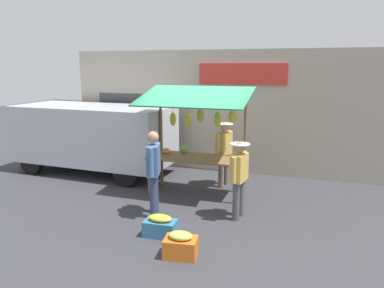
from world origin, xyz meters
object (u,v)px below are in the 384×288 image
(shopper_with_shopping_bag, at_px, (239,174))
(parked_van, at_px, (89,133))
(shopper_in_grey_tee, at_px, (154,167))
(produce_crate_near, at_px, (181,245))
(market_stall, at_px, (197,128))
(vendor_with_sunhat, at_px, (224,149))
(produce_crate_side, at_px, (160,226))

(shopper_with_shopping_bag, xyz_separation_m, parked_van, (4.70, -1.94, 0.23))
(shopper_in_grey_tee, xyz_separation_m, produce_crate_near, (-1.10, 1.42, -0.81))
(market_stall, xyz_separation_m, vendor_with_sunhat, (-0.49, -0.69, -0.60))
(vendor_with_sunhat, bearing_deg, produce_crate_near, 17.39)
(produce_crate_side, bearing_deg, shopper_in_grey_tee, -59.43)
(parked_van, relative_size, produce_crate_side, 7.55)
(produce_crate_side, bearing_deg, vendor_with_sunhat, -96.58)
(shopper_in_grey_tee, bearing_deg, produce_crate_side, -166.58)
(parked_van, bearing_deg, market_stall, 169.57)
(market_stall, relative_size, produce_crate_near, 4.44)
(market_stall, xyz_separation_m, shopper_in_grey_tee, (0.37, 1.60, -0.54))
(market_stall, xyz_separation_m, parked_van, (3.43, -0.75, -0.43))
(parked_van, xyz_separation_m, produce_crate_near, (-4.16, 3.77, -0.93))
(shopper_in_grey_tee, distance_m, produce_crate_side, 1.28)
(shopper_with_shopping_bag, relative_size, produce_crate_side, 2.61)
(shopper_with_shopping_bag, relative_size, produce_crate_near, 2.74)
(shopper_in_grey_tee, relative_size, produce_crate_near, 3.06)
(vendor_with_sunhat, relative_size, produce_crate_near, 2.88)
(vendor_with_sunhat, height_order, shopper_in_grey_tee, shopper_in_grey_tee)
(vendor_with_sunhat, distance_m, produce_crate_side, 3.24)
(shopper_in_grey_tee, bearing_deg, shopper_with_shopping_bag, -93.09)
(market_stall, height_order, shopper_in_grey_tee, market_stall)
(parked_van, distance_m, produce_crate_side, 4.87)
(shopper_with_shopping_bag, relative_size, shopper_in_grey_tee, 0.90)
(parked_van, relative_size, produce_crate_near, 7.93)
(parked_van, bearing_deg, vendor_with_sunhat, -178.94)
(produce_crate_near, bearing_deg, vendor_with_sunhat, -86.28)
(shopper_in_grey_tee, bearing_deg, parked_van, 35.38)
(vendor_with_sunhat, bearing_deg, shopper_with_shopping_bag, 36.03)
(market_stall, height_order, produce_crate_side, market_stall)
(vendor_with_sunhat, xyz_separation_m, shopper_with_shopping_bag, (-0.77, 1.88, -0.06))
(parked_van, bearing_deg, produce_crate_near, 139.79)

